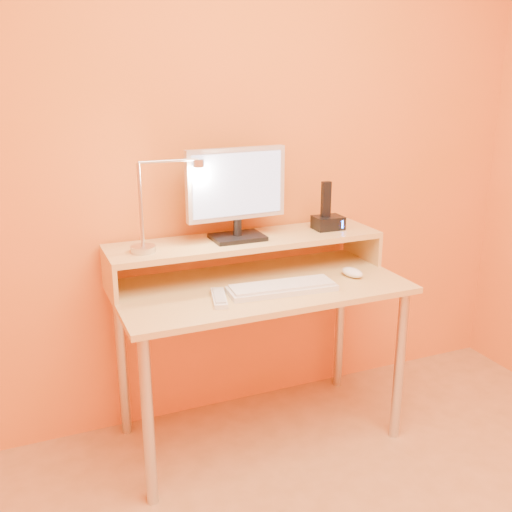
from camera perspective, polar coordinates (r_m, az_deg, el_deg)
name	(u,v)px	position (r m, az deg, el deg)	size (l,w,h in m)	color
wall_back	(231,147)	(2.62, -2.40, 10.47)	(3.00, 0.04, 2.50)	orange
desk_leg_fl	(148,422)	(2.25, -10.41, -15.55)	(0.04, 0.04, 0.69)	silver
desk_leg_fr	(399,366)	(2.66, 13.70, -10.33)	(0.04, 0.04, 0.69)	silver
desk_leg_bl	(122,363)	(2.68, -12.84, -10.05)	(0.04, 0.04, 0.69)	silver
desk_leg_br	(340,323)	(3.03, 8.12, -6.46)	(0.04, 0.04, 0.69)	silver
desk_lower	(260,287)	(2.46, 0.39, -3.01)	(1.20, 0.60, 0.03)	tan
shelf_riser_left	(109,276)	(2.42, -14.04, -1.89)	(0.02, 0.30, 0.14)	tan
shelf_riser_right	(362,244)	(2.83, 10.24, 1.14)	(0.02, 0.30, 0.14)	tan
desk_shelf	(246,241)	(2.54, -0.94, 1.46)	(1.20, 0.30, 0.03)	tan
monitor_foot	(238,237)	(2.52, -1.80, 1.83)	(0.22, 0.16, 0.02)	black
monitor_neck	(237,227)	(2.51, -1.81, 2.80)	(0.04, 0.04, 0.07)	black
monitor_panel	(236,184)	(2.48, -1.93, 7.00)	(0.44, 0.04, 0.30)	silver
monitor_back	(234,183)	(2.50, -2.13, 7.09)	(0.40, 0.01, 0.25)	black
monitor_screen	(238,185)	(2.46, -1.77, 6.93)	(0.40, 0.00, 0.26)	#A2BAEF
lamp_base	(143,249)	(2.38, -10.87, 0.68)	(0.10, 0.10, 0.03)	silver
lamp_post	(141,205)	(2.34, -11.11, 4.85)	(0.01, 0.01, 0.33)	silver
lamp_arm	(169,161)	(2.33, -8.43, 9.10)	(0.01, 0.01, 0.24)	silver
lamp_head	(199,163)	(2.37, -5.58, 8.95)	(0.04, 0.04, 0.03)	silver
lamp_bulb	(199,167)	(2.37, -5.57, 8.57)	(0.03, 0.03, 0.00)	#FFEAC6
phone_dock	(328,223)	(2.70, 6.99, 3.22)	(0.13, 0.10, 0.06)	black
phone_handset	(326,199)	(2.67, 6.79, 5.48)	(0.04, 0.03, 0.16)	black
phone_led	(342,224)	(2.68, 8.36, 3.06)	(0.01, 0.00, 0.04)	#2F80FA
keyboard	(282,289)	(2.37, 2.53, -3.18)	(0.44, 0.14, 0.02)	silver
mouse	(352,272)	(2.57, 9.30, -1.58)	(0.06, 0.11, 0.04)	white
remote_control	(219,298)	(2.28, -3.59, -4.09)	(0.05, 0.19, 0.02)	silver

